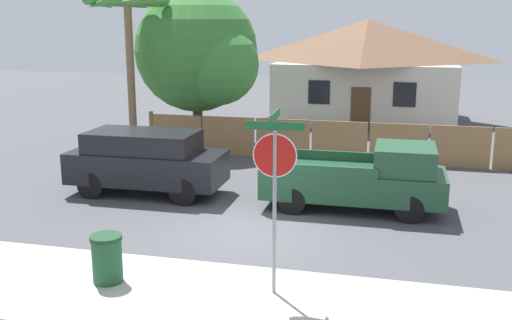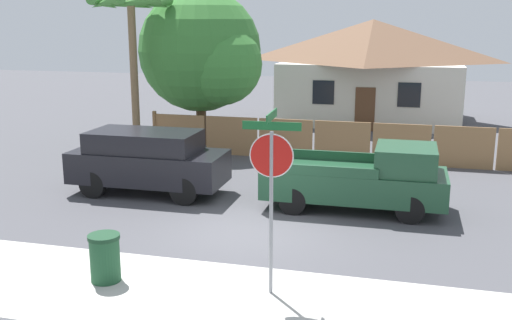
% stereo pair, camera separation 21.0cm
% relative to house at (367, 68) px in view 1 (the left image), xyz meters
% --- Properties ---
extents(ground_plane, '(80.00, 80.00, 0.00)m').
position_rel_house_xyz_m(ground_plane, '(-1.60, -17.62, -2.60)').
color(ground_plane, '#47474C').
extents(sidewalk_strip, '(36.00, 3.20, 0.01)m').
position_rel_house_xyz_m(sidewalk_strip, '(-1.60, -21.22, -2.60)').
color(sidewalk_strip, beige).
rests_on(sidewalk_strip, ground).
extents(wooden_fence, '(14.64, 0.12, 1.56)m').
position_rel_house_xyz_m(wooden_fence, '(-0.29, -9.64, -1.87)').
color(wooden_fence, '#997047').
rests_on(wooden_fence, ground).
extents(house, '(9.25, 7.04, 5.02)m').
position_rel_house_xyz_m(house, '(0.00, 0.00, 0.00)').
color(house, beige).
rests_on(house, ground).
extents(oak_tree, '(5.06, 4.82, 6.22)m').
position_rel_house_xyz_m(oak_tree, '(-5.94, -8.28, 1.10)').
color(oak_tree, brown).
rests_on(oak_tree, ground).
extents(palm_tree, '(2.90, 3.12, 5.92)m').
position_rel_house_xyz_m(palm_tree, '(-7.79, -10.73, 2.49)').
color(palm_tree, brown).
rests_on(palm_tree, ground).
extents(red_suv, '(4.50, 1.88, 1.86)m').
position_rel_house_xyz_m(red_suv, '(-5.30, -15.18, -1.59)').
color(red_suv, black).
rests_on(red_suv, ground).
extents(orange_pickup, '(4.82, 1.95, 1.80)m').
position_rel_house_xyz_m(orange_pickup, '(0.91, -15.18, -1.74)').
color(orange_pickup, '#1E472D').
rests_on(orange_pickup, ground).
extents(stop_sign, '(1.05, 0.95, 3.42)m').
position_rel_house_xyz_m(stop_sign, '(-0.31, -20.71, -0.24)').
color(stop_sign, gray).
rests_on(stop_sign, ground).
extents(trash_bin, '(0.62, 0.62, 0.95)m').
position_rel_house_xyz_m(trash_bin, '(-3.55, -21.01, -2.12)').
color(trash_bin, '#1E4C2D').
rests_on(trash_bin, ground).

